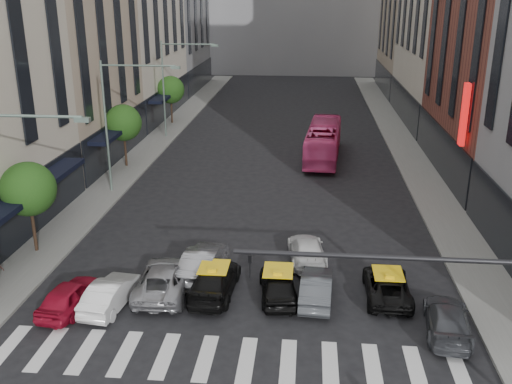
% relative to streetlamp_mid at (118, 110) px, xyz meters
% --- Properties ---
extents(ground, '(160.00, 160.00, 0.00)m').
position_rel_streetlamp_mid_xyz_m(ground, '(10.04, -20.00, -5.90)').
color(ground, black).
rests_on(ground, ground).
extents(sidewalk_left, '(3.00, 96.00, 0.15)m').
position_rel_streetlamp_mid_xyz_m(sidewalk_left, '(-1.46, 10.00, -5.83)').
color(sidewalk_left, slate).
rests_on(sidewalk_left, ground).
extents(sidewalk_right, '(3.00, 96.00, 0.15)m').
position_rel_streetlamp_mid_xyz_m(sidewalk_right, '(21.54, 10.00, -5.83)').
color(sidewalk_right, slate).
rests_on(sidewalk_right, ground).
extents(building_left_b, '(8.00, 16.00, 24.00)m').
position_rel_streetlamp_mid_xyz_m(building_left_b, '(-6.96, 8.00, 6.10)').
color(building_left_b, tan).
rests_on(building_left_b, ground).
extents(tree_near, '(2.88, 2.88, 4.95)m').
position_rel_streetlamp_mid_xyz_m(tree_near, '(-1.76, -10.00, -2.25)').
color(tree_near, black).
rests_on(tree_near, sidewalk_left).
extents(tree_mid, '(2.88, 2.88, 4.95)m').
position_rel_streetlamp_mid_xyz_m(tree_mid, '(-1.76, 6.00, -2.25)').
color(tree_mid, black).
rests_on(tree_mid, sidewalk_left).
extents(tree_far, '(2.88, 2.88, 4.95)m').
position_rel_streetlamp_mid_xyz_m(tree_far, '(-1.76, 22.00, -2.25)').
color(tree_far, black).
rests_on(tree_far, sidewalk_left).
extents(streetlamp_mid, '(5.38, 0.25, 9.00)m').
position_rel_streetlamp_mid_xyz_m(streetlamp_mid, '(0.00, 0.00, 0.00)').
color(streetlamp_mid, gray).
rests_on(streetlamp_mid, sidewalk_left).
extents(streetlamp_far, '(5.38, 0.25, 9.00)m').
position_rel_streetlamp_mid_xyz_m(streetlamp_far, '(0.00, 16.00, 0.00)').
color(streetlamp_far, gray).
rests_on(streetlamp_far, sidewalk_left).
extents(traffic_signal, '(10.10, 0.20, 6.00)m').
position_rel_streetlamp_mid_xyz_m(traffic_signal, '(17.74, -21.00, -1.43)').
color(traffic_signal, black).
rests_on(traffic_signal, ground).
extents(liberty_sign, '(0.30, 0.70, 4.00)m').
position_rel_streetlamp_mid_xyz_m(liberty_sign, '(22.64, 0.00, 0.10)').
color(liberty_sign, red).
rests_on(liberty_sign, ground).
extents(car_red, '(2.04, 4.06, 1.33)m').
position_rel_streetlamp_mid_xyz_m(car_red, '(2.42, -15.48, -5.24)').
color(car_red, maroon).
rests_on(car_red, ground).
extents(car_white_front, '(1.82, 4.08, 1.30)m').
position_rel_streetlamp_mid_xyz_m(car_white_front, '(4.14, -15.09, -5.25)').
color(car_white_front, white).
rests_on(car_white_front, ground).
extents(car_silver, '(2.53, 5.10, 1.39)m').
position_rel_streetlamp_mid_xyz_m(car_silver, '(6.23, -13.57, -5.21)').
color(car_silver, '#97979C').
rests_on(car_silver, ground).
extents(taxi_left, '(2.16, 4.82, 1.37)m').
position_rel_streetlamp_mid_xyz_m(taxi_left, '(8.60, -13.54, -5.22)').
color(taxi_left, black).
rests_on(taxi_left, ground).
extents(taxi_center, '(2.11, 4.20, 1.37)m').
position_rel_streetlamp_mid_xyz_m(taxi_center, '(11.58, -13.60, -5.22)').
color(taxi_center, black).
rests_on(taxi_center, ground).
extents(car_grey_mid, '(1.64, 4.09, 1.32)m').
position_rel_streetlamp_mid_xyz_m(car_grey_mid, '(13.34, -13.67, -5.24)').
color(car_grey_mid, '#43464B').
rests_on(car_grey_mid, ground).
extents(taxi_right, '(2.04, 4.35, 1.20)m').
position_rel_streetlamp_mid_xyz_m(taxi_right, '(16.59, -13.10, -5.30)').
color(taxi_right, black).
rests_on(taxi_right, ground).
extents(car_grey_curb, '(2.26, 4.49, 1.25)m').
position_rel_streetlamp_mid_xyz_m(car_grey_curb, '(18.72, -15.85, -5.28)').
color(car_grey_curb, '#44474D').
rests_on(car_grey_curb, ground).
extents(car_row2_left, '(2.06, 4.70, 1.50)m').
position_rel_streetlamp_mid_xyz_m(car_row2_left, '(7.76, -11.79, -5.15)').
color(car_row2_left, gray).
rests_on(car_row2_left, ground).
extents(car_row2_right, '(2.30, 4.57, 1.27)m').
position_rel_streetlamp_mid_xyz_m(car_row2_right, '(12.87, -9.69, -5.27)').
color(car_row2_right, white).
rests_on(car_row2_right, ground).
extents(bus, '(3.37, 10.95, 3.00)m').
position_rel_streetlamp_mid_xyz_m(bus, '(14.07, 10.03, -4.40)').
color(bus, '#F54892').
rests_on(bus, ground).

